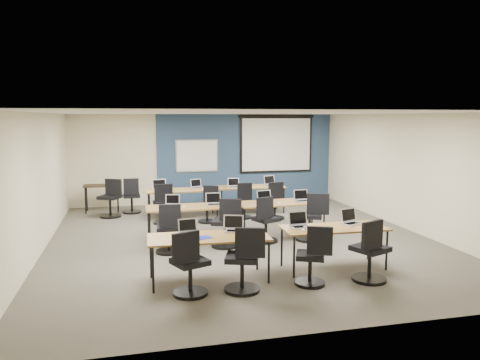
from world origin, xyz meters
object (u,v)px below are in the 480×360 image
object	(u,v)px
task_chair_4	(169,233)
task_chair_2	(313,261)
task_chair_1	(244,265)
laptop_3	(351,220)
task_chair_5	(226,227)
whiteboard	(197,156)
utility_table	(102,188)
laptop_2	(300,223)
task_chair_11	(275,204)
task_chair_3	(370,256)
laptop_1	(235,227)
task_chair_9	(208,207)
training_table_front_right	(334,230)
laptop_4	(173,203)
laptop_8	(160,187)
laptop_7	(302,198)
task_chair_7	(312,221)
projector_screen	(276,141)
laptop_5	(214,202)
training_table_mid_right	(280,204)
training_table_mid_left	(189,208)
spare_chair_a	(132,199)
training_table_back_left	(182,191)
spare_chair_b	(111,201)
laptop_10	(234,185)
task_chair_0	(189,269)
task_chair_10	(243,204)
task_chair_6	(266,223)
task_chair_8	(164,207)
laptop_0	(188,230)
laptop_9	(196,186)

from	to	relation	value
task_chair_4	task_chair_2	bearing A→B (deg)	-44.25
task_chair_1	task_chair_4	distance (m)	2.47
laptop_3	task_chair_5	world-z (taller)	task_chair_5
whiteboard	utility_table	bearing A→B (deg)	-167.22
laptop_2	task_chair_11	world-z (taller)	laptop_2
task_chair_3	task_chair_5	distance (m)	3.08
laptop_1	task_chair_9	xyz separation A→B (m)	(0.20, 3.86, -0.40)
training_table_front_right	laptop_4	bearing A→B (deg)	135.05
utility_table	task_chair_11	bearing A→B (deg)	-26.63
laptop_2	laptop_8	xyz separation A→B (m)	(-2.08, 4.75, 0.00)
task_chair_5	laptop_7	distance (m)	2.11
task_chair_7	projector_screen	bearing A→B (deg)	105.06
whiteboard	projector_screen	xyz separation A→B (m)	(2.50, -0.02, 0.44)
projector_screen	laptop_5	distance (m)	5.06
whiteboard	training_table_mid_right	bearing A→B (deg)	-73.19
training_table_mid_left	task_chair_9	bearing A→B (deg)	66.99
laptop_7	task_chair_9	world-z (taller)	laptop_7
laptop_7	spare_chair_a	size ratio (longest dim) A/B	0.34
utility_table	spare_chair_a	bearing A→B (deg)	-29.90
training_table_back_left	task_chair_11	bearing A→B (deg)	-18.80
spare_chair_b	whiteboard	bearing A→B (deg)	59.23
task_chair_2	laptop_10	size ratio (longest dim) A/B	3.06
whiteboard	laptop_4	distance (m)	4.25
task_chair_3	utility_table	world-z (taller)	task_chair_3
task_chair_1	laptop_2	xyz separation A→B (m)	(1.21, 0.89, 0.37)
task_chair_0	task_chair_1	distance (m)	0.82
projector_screen	utility_table	world-z (taller)	projector_screen
laptop_2	task_chair_11	distance (m)	3.92
task_chair_10	laptop_10	bearing A→B (deg)	99.10
training_table_front_right	task_chair_3	xyz separation A→B (m)	(0.27, -0.77, -0.26)
projector_screen	task_chair_6	world-z (taller)	projector_screen
training_table_mid_left	task_chair_0	bearing A→B (deg)	-97.16
task_chair_8	task_chair_11	xyz separation A→B (m)	(2.81, -0.13, -0.01)
laptop_0	spare_chair_a	bearing A→B (deg)	92.13
training_table_front_right	task_chair_7	distance (m)	1.82
task_chair_5	spare_chair_a	distance (m)	4.30
laptop_7	task_chair_10	xyz separation A→B (m)	(-0.94, 1.75, -0.40)
laptop_10	spare_chair_b	xyz separation A→B (m)	(-3.24, 0.27, -0.36)
laptop_4	training_table_mid_right	bearing A→B (deg)	10.10
training_table_back_left	task_chair_8	size ratio (longest dim) A/B	1.82
laptop_7	spare_chair_b	bearing A→B (deg)	145.36
laptop_3	laptop_4	distance (m)	3.80
training_table_front_right	laptop_1	size ratio (longest dim) A/B	5.34
task_chair_5	laptop_8	bearing A→B (deg)	130.38
task_chair_3	training_table_back_left	bearing A→B (deg)	89.68
laptop_0	task_chair_11	distance (m)	4.74
task_chair_9	spare_chair_b	xyz separation A→B (m)	(-2.37, 1.22, 0.04)
laptop_7	laptop_8	distance (m)	3.86
task_chair_0	laptop_9	bearing A→B (deg)	58.28
training_table_front_right	projector_screen	bearing A→B (deg)	81.87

